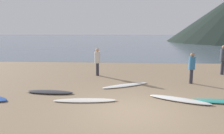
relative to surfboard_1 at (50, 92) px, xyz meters
The scene contains 10 objects.
ground_plane 8.79m from the surfboard_1, 67.14° to the left, with size 120.00×120.00×0.20m, color #8C7559.
ocean_water 58.93m from the surfboard_1, 86.68° to the left, with size 140.00×100.00×0.01m, color slate.
surfboard_1 is the anchor object (origin of this frame).
surfboard_2 1.94m from the surfboard_1, 29.62° to the right, with size 2.38×0.49×0.07m, color silver.
surfboard_3 3.49m from the surfboard_1, 23.52° to the left, with size 2.45×0.48×0.07m, color white.
surfboard_4 5.28m from the surfboard_1, ahead, with size 2.31×0.48×0.10m, color white.
surfboard_5 6.87m from the surfboard_1, ahead, with size 2.50×0.53×0.08m, color teal.
person_1 10.10m from the surfboard_1, 26.47° to the left, with size 0.36×0.36×1.77m.
person_2 6.87m from the surfboard_1, 18.07° to the left, with size 0.31×0.31×1.54m.
person_3 4.13m from the surfboard_1, 67.28° to the left, with size 0.32×0.32×1.60m.
Camera 1 is at (-0.23, -6.81, 2.65)m, focal length 34.82 mm.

